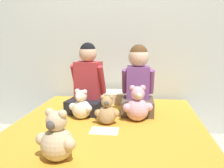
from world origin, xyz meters
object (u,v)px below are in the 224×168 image
at_px(teddy_bear_held_by_left_child, 81,106).
at_px(teddy_bear_between_children, 107,112).
at_px(teddy_bear_held_by_right_child, 137,106).
at_px(pillow_at_headboard, 117,97).
at_px(child_on_left, 88,83).
at_px(child_on_right, 138,82).
at_px(sign_card, 104,131).
at_px(teddy_bear_at_foot_of_bed, 57,139).
at_px(bed, 105,157).

xyz_separation_m(teddy_bear_held_by_left_child, teddy_bear_between_children, (0.24, -0.10, -0.01)).
relative_size(teddy_bear_held_by_right_child, pillow_at_headboard, 0.52).
relative_size(child_on_left, child_on_right, 1.02).
xyz_separation_m(child_on_left, sign_card, (0.23, -0.49, -0.26)).
height_order(child_on_left, teddy_bear_held_by_right_child, child_on_left).
height_order(teddy_bear_held_by_right_child, teddy_bear_between_children, teddy_bear_held_by_right_child).
bearing_deg(teddy_bear_at_foot_of_bed, teddy_bear_between_children, 86.53).
height_order(teddy_bear_held_by_left_child, teddy_bear_between_children, teddy_bear_held_by_left_child).
bearing_deg(pillow_at_headboard, child_on_right, -57.39).
xyz_separation_m(child_on_left, teddy_bear_held_by_left_child, (-0.01, -0.23, -0.16)).
bearing_deg(teddy_bear_between_children, pillow_at_headboard, 86.97).
height_order(teddy_bear_held_by_right_child, pillow_at_headboard, teddy_bear_held_by_right_child).
bearing_deg(teddy_bear_held_by_right_child, bed, -145.73).
bearing_deg(teddy_bear_between_children, child_on_right, 52.04).
bearing_deg(bed, pillow_at_headboard, 90.00).
bearing_deg(pillow_at_headboard, teddy_bear_between_children, -90.65).
distance_m(child_on_left, teddy_bear_between_children, 0.44).
distance_m(teddy_bear_held_by_right_child, pillow_at_headboard, 0.63).
distance_m(bed, teddy_bear_held_by_right_child, 0.49).
relative_size(bed, teddy_bear_held_by_right_child, 6.63).
bearing_deg(sign_card, bed, 4.47).
relative_size(child_on_right, teddy_bear_held_by_right_child, 2.06).
bearing_deg(pillow_at_headboard, teddy_bear_held_by_right_child, -68.34).
relative_size(child_on_left, teddy_bear_at_foot_of_bed, 2.13).
relative_size(bed, teddy_bear_at_foot_of_bed, 6.69).
distance_m(teddy_bear_held_by_left_child, teddy_bear_between_children, 0.26).
height_order(child_on_left, teddy_bear_at_foot_of_bed, child_on_left).
height_order(bed, teddy_bear_between_children, teddy_bear_between_children).
relative_size(teddy_bear_held_by_left_child, teddy_bear_between_children, 1.08).
xyz_separation_m(child_on_left, teddy_bear_at_foot_of_bed, (0.04, -0.94, -0.14)).
bearing_deg(child_on_right, teddy_bear_held_by_left_child, -155.46).
distance_m(teddy_bear_held_by_right_child, teddy_bear_between_children, 0.26).
distance_m(child_on_right, sign_card, 0.61).
distance_m(teddy_bear_held_by_right_child, sign_card, 0.38).
xyz_separation_m(teddy_bear_between_children, pillow_at_headboard, (0.01, 0.69, -0.05)).
height_order(child_on_right, teddy_bear_at_foot_of_bed, child_on_right).
bearing_deg(child_on_right, sign_card, -117.35).
bearing_deg(bed, teddy_bear_held_by_right_child, 48.72).
height_order(bed, child_on_left, child_on_left).
height_order(child_on_right, teddy_bear_held_by_right_child, child_on_right).
distance_m(child_on_left, sign_card, 0.60).
relative_size(teddy_bear_held_by_left_child, teddy_bear_at_foot_of_bed, 0.86).
distance_m(teddy_bear_held_by_left_child, teddy_bear_held_by_right_child, 0.48).
height_order(pillow_at_headboard, sign_card, pillow_at_headboard).
height_order(child_on_left, teddy_bear_between_children, child_on_left).
distance_m(teddy_bear_held_by_left_child, sign_card, 0.37).
relative_size(bed, teddy_bear_held_by_left_child, 7.77).
bearing_deg(pillow_at_headboard, teddy_bear_at_foot_of_bed, -98.94).
bearing_deg(teddy_bear_at_foot_of_bed, pillow_at_headboard, 95.52).
distance_m(bed, teddy_bear_held_by_left_child, 0.48).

